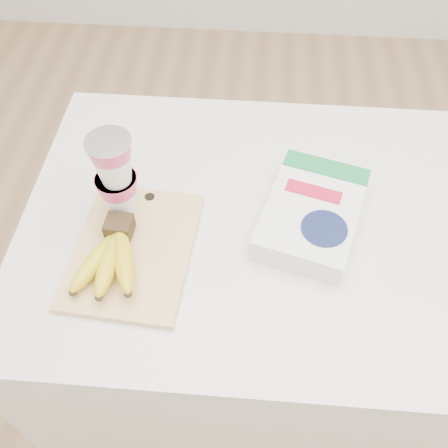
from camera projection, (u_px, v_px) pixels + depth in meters
name	position (u px, v px, depth m)	size (l,w,h in m)	color
table	(277.00, 315.00, 1.29)	(1.07, 0.71, 0.80)	white
cutting_board	(134.00, 250.00, 0.92)	(0.21, 0.29, 0.01)	#E8B97F
bananas	(111.00, 256.00, 0.88)	(0.13, 0.18, 0.06)	#382816
yogurt_stack	(115.00, 176.00, 0.89)	(0.08, 0.08, 0.19)	white
cereal_box	(312.00, 213.00, 0.95)	(0.23, 0.29, 0.06)	white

